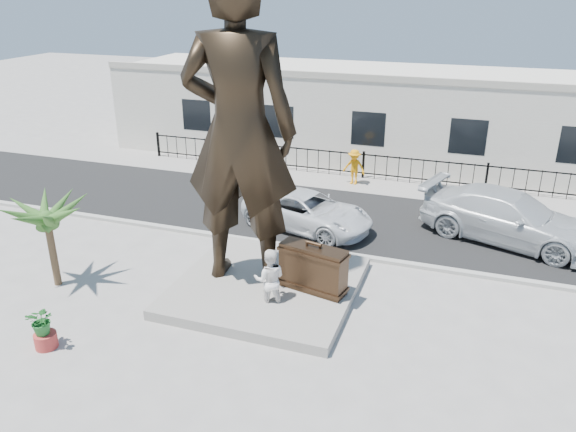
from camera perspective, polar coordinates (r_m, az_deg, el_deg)
name	(u,v)px	position (r m, az deg, el deg)	size (l,w,h in m)	color
ground	(264,320)	(15.65, -2.44, -10.49)	(100.00, 100.00, 0.00)	#9E9991
street	(337,214)	(22.44, 5.02, 0.16)	(40.00, 7.00, 0.01)	black
curb	(312,250)	(19.33, 2.43, -3.44)	(40.00, 0.25, 0.12)	#A5A399
far_sidewalk	(359,183)	(26.09, 7.22, 3.34)	(40.00, 2.50, 0.02)	#9E9991
plinth	(267,286)	(16.92, -2.17, -7.14)	(5.20, 5.20, 0.30)	gray
fence	(363,166)	(26.65, 7.65, 5.07)	(22.00, 0.10, 1.20)	black
building	(382,114)	(30.24, 9.49, 10.21)	(28.00, 7.00, 4.40)	silver
statue	(239,131)	(15.63, -4.99, 8.56)	(3.26, 2.14, 8.94)	black
suitcase	(313,269)	(16.13, 2.57, -5.35)	(1.94, 0.62, 1.37)	#352416
tourist	(270,280)	(15.69, -1.88, -6.47)	(0.90, 0.70, 1.84)	white
car_white	(308,211)	(20.85, 2.01, 0.49)	(2.28, 4.94, 1.37)	silver
car_silver	(508,217)	(21.27, 21.48, -0.10)	(2.49, 6.12, 1.78)	silver
worker	(354,167)	(25.68, 6.73, 4.97)	(1.04, 0.60, 1.61)	orange
palm_tree	(59,284)	(18.71, -22.28, -6.41)	(1.80, 1.80, 3.20)	#2E571F
planter	(46,340)	(15.74, -23.38, -11.52)	(0.56, 0.56, 0.40)	#B53530
shrub	(42,321)	(15.44, -23.71, -9.71)	(0.69, 0.60, 0.77)	#226928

